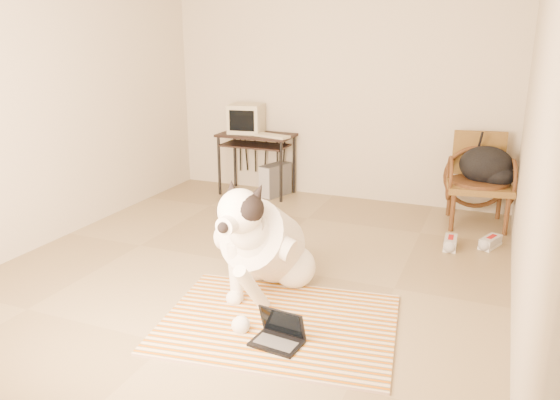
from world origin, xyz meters
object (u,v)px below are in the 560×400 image
Objects in this scene: laptop at (279,334)px; rattan_chair at (479,180)px; computer_desk at (256,143)px; pc_tower at (275,180)px; crt_monitor at (246,119)px; backpack at (488,167)px; dog at (264,245)px.

laptop is 0.36× the size of rattan_chair.
computer_desk is 0.50m from pc_tower.
rattan_chair reaches higher than laptop.
laptop is 3.44m from computer_desk.
crt_monitor is 2.77m from backpack.
rattan_chair is at bearing 59.10° from dog.
dog is at bearing 121.26° from laptop.
backpack is (2.36, -0.15, 0.41)m from pc_tower.
rattan_chair is at bearing -3.56° from pc_tower.
pc_tower is at bearing -4.12° from crt_monitor.
computer_desk is 0.96× the size of rattan_chair.
rattan_chair is (2.29, -0.14, 0.27)m from pc_tower.
rattan_chair is at bearing 177.89° from backpack.
computer_desk reaches higher than pc_tower.
dog is 1.53× the size of computer_desk.
backpack is at bearing -2.84° from computer_desk.
computer_desk is (-1.16, 2.41, 0.25)m from dog.
laptop is 0.37× the size of computer_desk.
dog is 2.66m from rattan_chair.
pc_tower is (0.38, -0.03, -0.71)m from crt_monitor.
pc_tower is at bearing 113.13° from laptop.
rattan_chair is 1.70× the size of backpack.
dog is 2.70m from backpack.
crt_monitor is 0.97× the size of pc_tower.
backpack is (2.60, -0.13, -0.03)m from computer_desk.
crt_monitor is (-0.15, 0.04, 0.27)m from computer_desk.
pc_tower is 0.82× the size of backpack.
dog reaches higher than backpack.
computer_desk is at bearing 177.16° from backpack.
dog is 2.68m from computer_desk.
dog is 0.79m from laptop.
computer_desk is at bearing 177.14° from rattan_chair.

